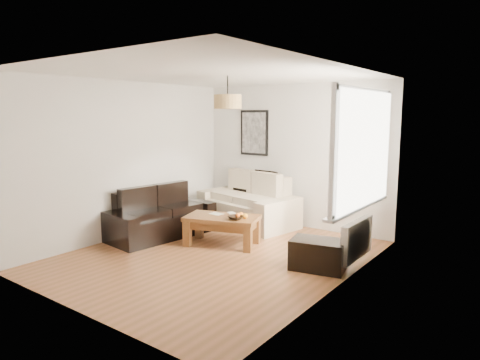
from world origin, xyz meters
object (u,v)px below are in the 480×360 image
Objects in this scene: loveseat_cream at (248,200)px; ottoman at (318,255)px; sofa_leather at (160,213)px; coffee_table at (222,230)px.

ottoman is at bearing -22.17° from loveseat_cream.
coffee_table is at bearing -72.48° from sofa_leather.
sofa_leather is 2.89m from ottoman.
ottoman is (2.14, -1.39, -0.26)m from loveseat_cream.
ottoman is (2.88, 0.13, -0.19)m from sofa_leather.
coffee_table reaches higher than ottoman.
sofa_leather reaches higher than ottoman.
loveseat_cream is 2.56m from ottoman.
sofa_leather is 2.55× the size of ottoman.
coffee_table is (1.17, 0.22, -0.16)m from sofa_leather.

